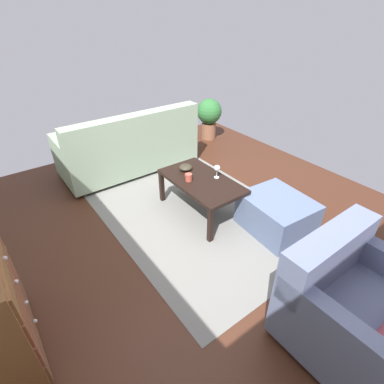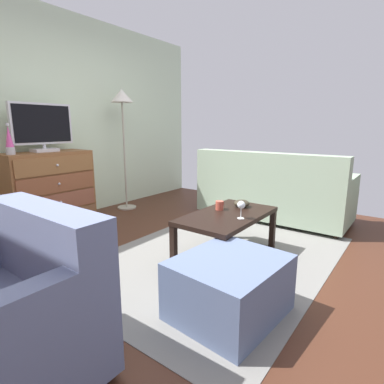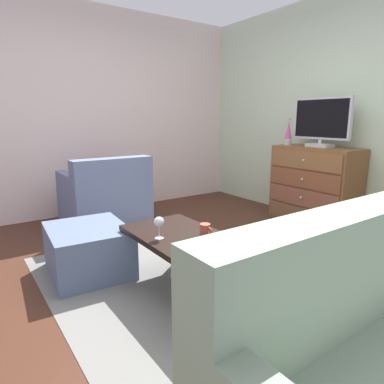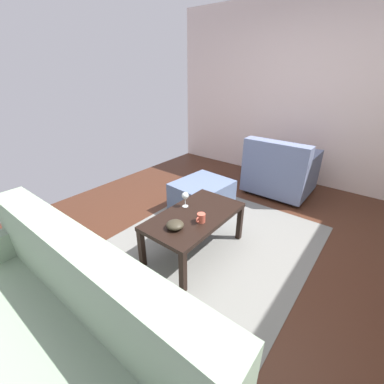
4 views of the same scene
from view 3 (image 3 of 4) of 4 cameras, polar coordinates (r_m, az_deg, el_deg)
name	(u,v)px [view 3 (image 3 of 4)]	position (r m, az deg, el deg)	size (l,w,h in m)	color
ground_plane	(197,274)	(2.92, 0.85, -13.63)	(5.24, 4.92, 0.05)	#432417
wall_accent_rear	(357,111)	(4.32, 26.10, 12.14)	(5.24, 0.12, 2.66)	beige
wall_plain_left	(91,112)	(4.76, -16.60, 12.78)	(0.12, 4.92, 2.66)	silver
area_rug	(191,287)	(2.66, -0.15, -15.71)	(2.60, 1.90, 0.01)	slate
dresser	(314,186)	(4.27, 19.95, 0.93)	(0.99, 0.49, 0.93)	brown
tv	(322,121)	(4.21, 21.03, 11.11)	(0.72, 0.18, 0.56)	silver
lava_lamp	(288,133)	(4.40, 15.96, 9.53)	(0.09, 0.09, 0.33)	#B7B7BC
coffee_table	(185,243)	(2.43, -1.23, -8.65)	(1.01, 0.56, 0.44)	black
wine_glass	(159,222)	(2.34, -5.60, -5.14)	(0.07, 0.07, 0.16)	silver
mug	(205,230)	(2.41, 2.27, -6.39)	(0.11, 0.08, 0.09)	#B84D3C
bowl_decorative	(212,244)	(2.18, 3.36, -8.69)	(0.16, 0.16, 0.07)	#322C20
armchair	(106,197)	(4.10, -14.33, -0.79)	(0.80, 0.89, 0.83)	#332319
ottoman	(88,250)	(2.95, -17.08, -9.32)	(0.70, 0.60, 0.39)	slate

